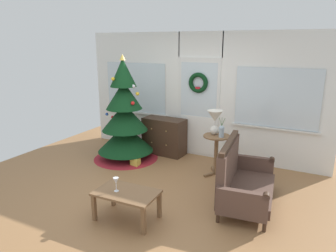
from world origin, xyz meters
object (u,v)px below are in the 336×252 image
Objects in this scene: dresser_cabinet at (164,136)px; side_table at (216,147)px; settee_sofa at (241,180)px; table_lamp at (215,119)px; christmas_tree at (125,122)px; wine_glass at (116,181)px; coffee_table at (127,196)px; gift_box at (135,162)px; flower_vase at (221,131)px.

dresser_cabinet is 1.26× the size of side_table.
dresser_cabinet is at bearing 144.98° from settee_sofa.
settee_sofa is at bearing -50.95° from table_lamp.
wine_glass is (1.20, -1.97, -0.23)m from christmas_tree.
table_lamp is (-0.72, 0.89, 0.65)m from settee_sofa.
table_lamp reaches higher than coffee_table.
christmas_tree is 2.32m from wine_glass.
table_lamp is (1.28, -0.52, 0.63)m from dresser_cabinet.
table_lamp is at bearing -21.88° from dresser_cabinet.
side_table is (1.34, -0.56, 0.13)m from dresser_cabinet.
dresser_cabinet is at bearing 106.53° from coffee_table.
gift_box is at bearing -167.67° from side_table.
wine_glass is at bearing -109.64° from side_table.
dresser_cabinet reaches higher than side_table.
side_table is 1.62m from gift_box.
flower_vase is at bearing -23.09° from dresser_cabinet.
christmas_tree reaches higher than settee_sofa.
settee_sofa reaches higher than side_table.
wine_glass is at bearing -64.82° from gift_box.
table_lamp is 2.22m from wine_glass.
wine_glass reaches higher than gift_box.
table_lamp is (1.87, 0.10, 0.25)m from christmas_tree.
side_table is (1.93, 0.06, -0.26)m from christmas_tree.
table_lamp is 2.26× the size of wine_glass.
gift_box is at bearing -165.70° from table_lamp.
flower_vase is at bearing 70.20° from coffee_table.
dresser_cabinet is 2.66m from wine_glass.
christmas_tree is at bearing -179.99° from flower_vase.
wine_glass is 1.21× the size of gift_box.
table_lamp reaches higher than flower_vase.
gift_box is at bearing 119.36° from coffee_table.
flower_vase is (-0.56, 0.79, 0.48)m from settee_sofa.
christmas_tree is 1.88m from table_lamp.
table_lamp is 1.78m from gift_box.
christmas_tree is 2.38m from coffee_table.
settee_sofa reaches higher than wine_glass.
settee_sofa is at bearing 42.05° from coffee_table.
flower_vase is at bearing 125.43° from settee_sofa.
side_table is at bearing 149.04° from flower_vase.
dresser_cabinet is 2.65× the size of flower_vase.
flower_vase is at bearing 67.28° from wine_glass.
settee_sofa is at bearing 40.32° from wine_glass.
coffee_table is (0.75, -2.54, -0.05)m from dresser_cabinet.
coffee_table is (-1.25, -1.13, -0.03)m from settee_sofa.
christmas_tree reaches higher than side_table.
side_table is 2.11× the size of flower_vase.
table_lamp is at bearing 75.26° from coffee_table.
settee_sofa is 1.32m from table_lamp.
coffee_table is 0.24m from wine_glass.
christmas_tree reaches higher than dresser_cabinet.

